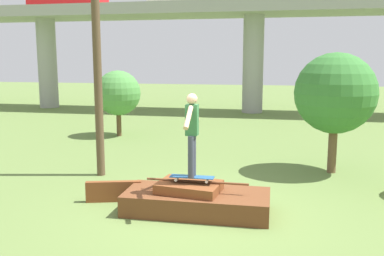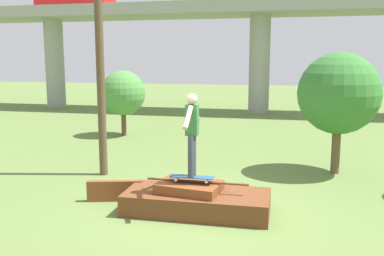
# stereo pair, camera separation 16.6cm
# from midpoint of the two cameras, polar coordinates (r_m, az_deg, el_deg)

# --- Properties ---
(ground_plane) EXTENTS (80.00, 80.00, 0.00)m
(ground_plane) POSITION_cam_midpoint_polar(r_m,az_deg,el_deg) (8.34, 0.06, -11.14)
(ground_plane) COLOR olive
(scrap_pile) EXTENTS (2.75, 1.22, 0.63)m
(scrap_pile) POSITION_cam_midpoint_polar(r_m,az_deg,el_deg) (8.26, -0.06, -9.61)
(scrap_pile) COLOR brown
(scrap_pile) RESTS_ON ground_plane
(scrap_plank_loose) EXTENTS (1.12, 0.43, 0.43)m
(scrap_plank_loose) POSITION_cam_midpoint_polar(r_m,az_deg,el_deg) (9.01, -10.92, -8.30)
(scrap_plank_loose) COLOR brown
(scrap_plank_loose) RESTS_ON ground_plane
(skateboard) EXTENTS (0.84, 0.23, 0.09)m
(skateboard) POSITION_cam_midpoint_polar(r_m,az_deg,el_deg) (8.09, -0.59, -6.57)
(skateboard) COLOR #23517F
(skateboard) RESTS_ON scrap_pile
(skater) EXTENTS (0.22, 1.18, 1.56)m
(skater) POSITION_cam_midpoint_polar(r_m,az_deg,el_deg) (7.89, -0.60, -0.17)
(skater) COLOR #383D4C
(skater) RESTS_ON skateboard
(highway_overpass) EXTENTS (44.00, 3.73, 5.77)m
(highway_overpass) POSITION_cam_midpoint_polar(r_m,az_deg,el_deg) (23.44, 8.07, 14.33)
(highway_overpass) COLOR #9E9E99
(highway_overpass) RESTS_ON ground_plane
(utility_pole) EXTENTS (1.30, 0.20, 6.16)m
(utility_pole) POSITION_cam_midpoint_polar(r_m,az_deg,el_deg) (10.73, -13.03, 10.60)
(utility_pole) COLOR brown
(utility_pole) RESTS_ON ground_plane
(tree_behind_left) EXTENTS (1.68, 1.68, 2.47)m
(tree_behind_left) POSITION_cam_midpoint_polar(r_m,az_deg,el_deg) (16.28, -10.11, 4.59)
(tree_behind_left) COLOR brown
(tree_behind_left) RESTS_ON ground_plane
(tree_behind_right) EXTENTS (2.04, 2.04, 3.06)m
(tree_behind_right) POSITION_cam_midpoint_polar(r_m,az_deg,el_deg) (11.31, 18.17, 4.39)
(tree_behind_right) COLOR brown
(tree_behind_right) RESTS_ON ground_plane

